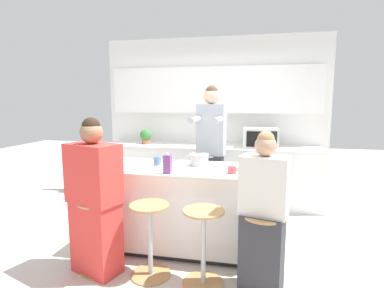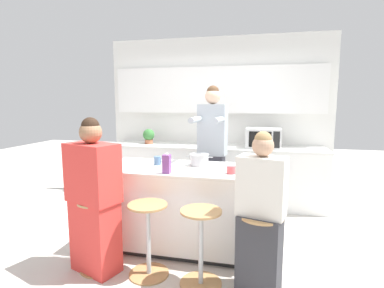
{
  "view_description": "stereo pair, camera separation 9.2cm",
  "coord_description": "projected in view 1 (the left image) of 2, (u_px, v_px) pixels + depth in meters",
  "views": [
    {
      "loc": [
        0.65,
        -3.14,
        1.63
      ],
      "look_at": [
        0.0,
        0.08,
        1.17
      ],
      "focal_mm": 28.0,
      "sensor_mm": 36.0,
      "label": 1
    },
    {
      "loc": [
        0.74,
        -3.12,
        1.63
      ],
      "look_at": [
        0.0,
        0.08,
        1.17
      ],
      "focal_mm": 28.0,
      "sensor_mm": 36.0,
      "label": 2
    }
  ],
  "objects": [
    {
      "name": "bar_stool_leftmost",
      "position": [
        99.0,
        233.0,
        2.88
      ],
      "size": [
        0.38,
        0.38,
        0.7
      ],
      "color": "tan",
      "rests_on": "ground_plane"
    },
    {
      "name": "bar_stool_center_right",
      "position": [
        203.0,
        245.0,
        2.65
      ],
      "size": [
        0.38,
        0.38,
        0.7
      ],
      "color": "tan",
      "rests_on": "ground_plane"
    },
    {
      "name": "wall_back",
      "position": [
        214.0,
        107.0,
        5.05
      ],
      "size": [
        3.75,
        0.22,
        2.7
      ],
      "color": "silver",
      "rests_on": "ground_plane"
    },
    {
      "name": "person_cooking",
      "position": [
        211.0,
        156.0,
        3.89
      ],
      "size": [
        0.4,
        0.61,
        1.84
      ],
      "rotation": [
        0.0,
        0.0,
        -0.08
      ],
      "color": "#383842",
      "rests_on": "ground_plane"
    },
    {
      "name": "person_wrapped_blanket",
      "position": [
        95.0,
        201.0,
        2.81
      ],
      "size": [
        0.56,
        0.44,
        1.49
      ],
      "rotation": [
        0.0,
        0.0,
        -0.35
      ],
      "color": "red",
      "rests_on": "ground_plane"
    },
    {
      "name": "fruit_bowl",
      "position": [
        249.0,
        167.0,
        3.17
      ],
      "size": [
        0.23,
        0.23,
        0.07
      ],
      "color": "silver",
      "rests_on": "kitchen_island"
    },
    {
      "name": "banana_bunch",
      "position": [
        113.0,
        166.0,
        3.27
      ],
      "size": [
        0.13,
        0.1,
        0.04
      ],
      "color": "yellow",
      "rests_on": "kitchen_island"
    },
    {
      "name": "person_seated_near",
      "position": [
        263.0,
        221.0,
        2.52
      ],
      "size": [
        0.43,
        0.34,
        1.4
      ],
      "rotation": [
        0.0,
        0.0,
        -0.25
      ],
      "color": "#333338",
      "rests_on": "ground_plane"
    },
    {
      "name": "microwave",
      "position": [
        260.0,
        138.0,
        4.62
      ],
      "size": [
        0.52,
        0.37,
        0.31
      ],
      "color": "white",
      "rests_on": "back_counter"
    },
    {
      "name": "ground_plane",
      "position": [
        191.0,
        246.0,
        3.41
      ],
      "size": [
        16.0,
        16.0,
        0.0
      ],
      "primitive_type": "plane",
      "color": "beige"
    },
    {
      "name": "potted_plant",
      "position": [
        146.0,
        136.0,
        5.03
      ],
      "size": [
        0.19,
        0.19,
        0.25
      ],
      "color": "#A86042",
      "rests_on": "back_counter"
    },
    {
      "name": "juice_carton",
      "position": [
        168.0,
        164.0,
        3.0
      ],
      "size": [
        0.07,
        0.07,
        0.2
      ],
      "color": "#7A428E",
      "rests_on": "kitchen_island"
    },
    {
      "name": "coffee_cup_far",
      "position": [
        232.0,
        170.0,
        3.0
      ],
      "size": [
        0.12,
        0.09,
        0.08
      ],
      "color": "#DB4C51",
      "rests_on": "kitchen_island"
    },
    {
      "name": "bar_stool_rightmost",
      "position": [
        263.0,
        250.0,
        2.55
      ],
      "size": [
        0.38,
        0.38,
        0.7
      ],
      "color": "tan",
      "rests_on": "ground_plane"
    },
    {
      "name": "coffee_cup_near",
      "position": [
        157.0,
        161.0,
        3.4
      ],
      "size": [
        0.11,
        0.08,
        0.1
      ],
      "color": "#4C7099",
      "rests_on": "kitchen_island"
    },
    {
      "name": "cooking_pot",
      "position": [
        199.0,
        160.0,
        3.38
      ],
      "size": [
        0.31,
        0.22,
        0.13
      ],
      "color": "#B7BABC",
      "rests_on": "kitchen_island"
    },
    {
      "name": "kitchen_island",
      "position": [
        191.0,
        207.0,
        3.34
      ],
      "size": [
        1.92,
        0.81,
        0.92
      ],
      "color": "black",
      "rests_on": "ground_plane"
    },
    {
      "name": "bar_stool_center_left",
      "position": [
        150.0,
        238.0,
        2.79
      ],
      "size": [
        0.38,
        0.38,
        0.7
      ],
      "color": "tan",
      "rests_on": "ground_plane"
    },
    {
      "name": "back_counter",
      "position": [
        210.0,
        174.0,
        4.9
      ],
      "size": [
        3.48,
        0.66,
        0.93
      ],
      "color": "white",
      "rests_on": "ground_plane"
    }
  ]
}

